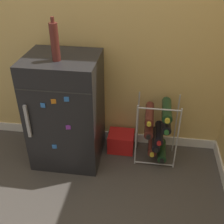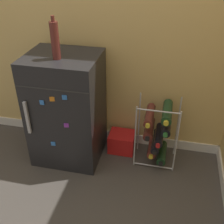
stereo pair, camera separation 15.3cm
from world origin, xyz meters
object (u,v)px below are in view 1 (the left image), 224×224
(soda_box, at_px, (121,141))
(fridge_top_bottle, at_px, (55,42))
(wine_rack, at_px, (158,130))
(mini_fridge, at_px, (66,111))

(soda_box, distance_m, fridge_top_bottle, 1.13)
(soda_box, bearing_deg, fridge_top_bottle, -153.82)
(wine_rack, distance_m, soda_box, 0.40)
(mini_fridge, bearing_deg, wine_rack, 5.76)
(mini_fridge, bearing_deg, soda_box, 18.83)
(mini_fridge, height_order, wine_rack, mini_fridge)
(mini_fridge, xyz_separation_m, wine_rack, (0.78, 0.08, -0.17))
(wine_rack, bearing_deg, mini_fridge, -174.24)
(mini_fridge, relative_size, wine_rack, 1.59)
(fridge_top_bottle, bearing_deg, soda_box, 26.18)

